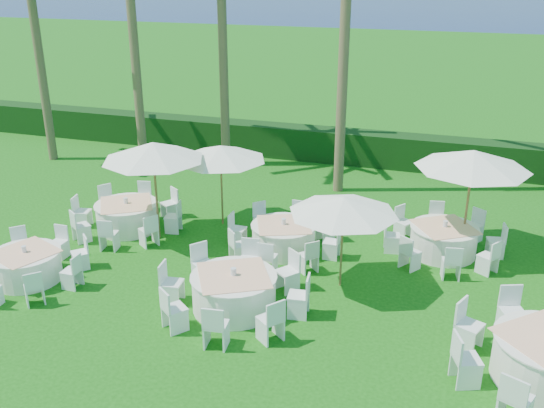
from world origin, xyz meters
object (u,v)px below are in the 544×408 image
(umbrella_c, at_px, (221,153))
(banquet_table_e, at_px, (284,237))
(banquet_table_a, at_px, (27,265))
(banquet_table_d, at_px, (127,215))
(banquet_table_b, at_px, (234,291))
(umbrella_a, at_px, (153,151))
(banquet_table_f, at_px, (443,239))
(umbrella_b, at_px, (344,205))
(umbrella_d, at_px, (473,159))

(umbrella_c, bearing_deg, banquet_table_e, -27.61)
(banquet_table_a, bearing_deg, banquet_table_d, 77.26)
(banquet_table_b, bearing_deg, umbrella_a, 139.72)
(banquet_table_f, distance_m, umbrella_b, 3.66)
(umbrella_c, relative_size, umbrella_d, 0.90)
(banquet_table_a, xyz_separation_m, banquet_table_f, (9.32, 4.44, 0.02))
(banquet_table_f, height_order, umbrella_b, umbrella_b)
(umbrella_b, bearing_deg, banquet_table_e, 142.97)
(banquet_table_a, bearing_deg, umbrella_d, 25.99)
(banquet_table_b, bearing_deg, banquet_table_a, -176.81)
(banquet_table_a, height_order, umbrella_a, umbrella_a)
(umbrella_d, bearing_deg, banquet_table_a, -154.01)
(umbrella_c, height_order, umbrella_d, umbrella_d)
(banquet_table_b, bearing_deg, banquet_table_d, 145.39)
(banquet_table_e, relative_size, umbrella_a, 1.09)
(banquet_table_b, height_order, umbrella_b, umbrella_b)
(umbrella_b, bearing_deg, banquet_table_d, 168.24)
(banquet_table_d, xyz_separation_m, umbrella_b, (6.39, -1.33, 1.61))
(banquet_table_f, height_order, umbrella_c, umbrella_c)
(banquet_table_e, xyz_separation_m, banquet_table_f, (3.98, 1.09, 0.01))
(banquet_table_f, xyz_separation_m, umbrella_b, (-2.18, -2.44, 1.62))
(umbrella_c, bearing_deg, umbrella_d, 2.54)
(banquet_table_a, height_order, banquet_table_d, banquet_table_d)
(banquet_table_f, distance_m, umbrella_c, 6.40)
(banquet_table_f, height_order, umbrella_d, umbrella_d)
(umbrella_a, height_order, umbrella_d, umbrella_d)
(umbrella_b, relative_size, umbrella_d, 0.87)
(banquet_table_b, bearing_deg, umbrella_b, 40.61)
(banquet_table_b, xyz_separation_m, banquet_table_d, (-4.40, 3.04, -0.02))
(banquet_table_d, distance_m, umbrella_a, 2.36)
(banquet_table_d, height_order, umbrella_c, umbrella_c)
(banquet_table_a, distance_m, umbrella_b, 7.59)
(umbrella_b, bearing_deg, banquet_table_b, -139.39)
(banquet_table_e, distance_m, umbrella_b, 2.77)
(banquet_table_e, height_order, umbrella_c, umbrella_c)
(banquet_table_d, height_order, umbrella_a, umbrella_a)
(banquet_table_b, height_order, banquet_table_e, banquet_table_b)
(umbrella_a, bearing_deg, banquet_table_a, -121.24)
(umbrella_c, bearing_deg, umbrella_b, -32.10)
(banquet_table_d, height_order, banquet_table_f, banquet_table_d)
(banquet_table_b, relative_size, banquet_table_d, 1.06)
(banquet_table_a, height_order, umbrella_c, umbrella_c)
(banquet_table_a, height_order, umbrella_b, umbrella_b)
(banquet_table_d, relative_size, umbrella_a, 1.14)
(banquet_table_b, distance_m, banquet_table_e, 3.06)
(banquet_table_e, distance_m, banquet_table_f, 4.12)
(banquet_table_f, relative_size, umbrella_d, 1.06)
(banquet_table_b, xyz_separation_m, banquet_table_f, (4.17, 4.15, -0.03))
(banquet_table_b, relative_size, umbrella_d, 1.15)
(banquet_table_f, xyz_separation_m, umbrella_c, (-6.15, 0.05, 1.74))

